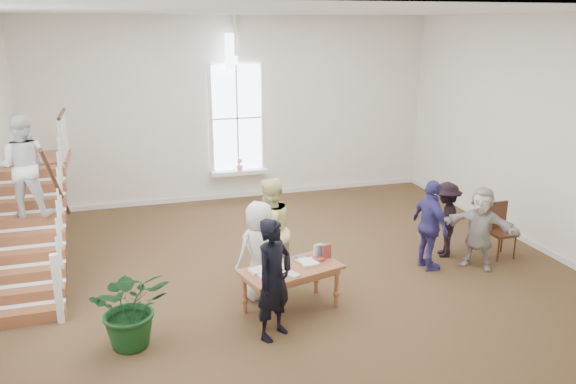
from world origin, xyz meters
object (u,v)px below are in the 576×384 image
object	(u,v)px
police_officer	(274,279)
woman_cluster_c	(480,228)
person_yellow	(270,231)
library_table	(290,273)
floor_plant	(131,306)
woman_cluster_b	(445,220)
woman_cluster_a	(430,225)
side_chair	(499,226)
elderly_woman	(260,250)

from	to	relation	value
police_officer	woman_cluster_c	bearing A→B (deg)	-18.49
person_yellow	woman_cluster_c	world-z (taller)	person_yellow
library_table	floor_plant	bearing A→B (deg)	172.30
library_table	woman_cluster_b	distance (m)	3.67
police_officer	woman_cluster_c	xyz separation A→B (m)	(4.19, 1.23, -0.12)
person_yellow	floor_plant	world-z (taller)	person_yellow
police_officer	person_yellow	distance (m)	1.80
woman_cluster_b	police_officer	bearing A→B (deg)	-44.12
police_officer	floor_plant	distance (m)	1.99
woman_cluster_a	floor_plant	size ratio (longest dim) A/B	1.41
woman_cluster_b	side_chair	world-z (taller)	woman_cluster_b
police_officer	library_table	bearing A→B (deg)	21.21
woman_cluster_a	woman_cluster_c	world-z (taller)	woman_cluster_a
person_yellow	woman_cluster_a	size ratio (longest dim) A/B	1.11
floor_plant	police_officer	bearing A→B (deg)	-9.75
woman_cluster_a	woman_cluster_c	size ratio (longest dim) A/B	1.09
woman_cluster_c	library_table	bearing A→B (deg)	-127.44
police_officer	side_chair	size ratio (longest dim) A/B	1.68
woman_cluster_b	woman_cluster_c	xyz separation A→B (m)	(0.30, -0.65, 0.03)
person_yellow	woman_cluster_a	bearing A→B (deg)	144.56
library_table	floor_plant	xyz separation A→B (m)	(-2.38, -0.32, -0.04)
elderly_woman	woman_cluster_c	xyz separation A→B (m)	(4.09, -0.02, -0.05)
police_officer	woman_cluster_b	world-z (taller)	police_officer
woman_cluster_c	floor_plant	bearing A→B (deg)	-127.89
woman_cluster_c	police_officer	bearing A→B (deg)	-119.88
elderly_woman	woman_cluster_c	distance (m)	4.09
elderly_woman	woman_cluster_b	bearing A→B (deg)	171.19
woman_cluster_a	woman_cluster_b	bearing A→B (deg)	-56.47
woman_cluster_c	side_chair	size ratio (longest dim) A/B	1.45
person_yellow	woman_cluster_b	xyz separation A→B (m)	(3.49, 0.13, -0.20)
woman_cluster_a	person_yellow	bearing A→B (deg)	80.25
police_officer	woman_cluster_a	world-z (taller)	police_officer
elderly_woman	side_chair	size ratio (longest dim) A/B	1.54
woman_cluster_c	elderly_woman	bearing A→B (deg)	-136.51
elderly_woman	side_chair	bearing A→B (deg)	165.79
woman_cluster_a	floor_plant	world-z (taller)	woman_cluster_a
floor_plant	side_chair	bearing A→B (deg)	10.37
person_yellow	woman_cluster_c	distance (m)	3.83
woman_cluster_a	elderly_woman	bearing A→B (deg)	89.80
person_yellow	side_chair	distance (m)	4.50
library_table	side_chair	bearing A→B (deg)	-3.43
police_officer	person_yellow	world-z (taller)	person_yellow
elderly_woman	police_officer	bearing A→B (deg)	67.25
woman_cluster_b	woman_cluster_c	bearing A→B (deg)	44.93
woman_cluster_c	floor_plant	distance (m)	6.20
police_officer	person_yellow	bearing A→B (deg)	42.34
person_yellow	floor_plant	distance (m)	2.76
elderly_woman	woman_cluster_b	size ratio (longest dim) A/B	1.11
police_officer	woman_cluster_b	distance (m)	4.32
person_yellow	side_chair	size ratio (longest dim) A/B	1.76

